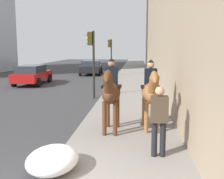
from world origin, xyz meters
TOP-DOWN VIEW (x-y plane):
  - mounted_horse_near at (3.67, -1.13)m, footprint 2.15×0.60m
  - mounted_horse_far at (4.04, -2.35)m, footprint 2.15×0.64m
  - pedestrian_greeting at (1.81, -2.44)m, footprint 0.27×0.41m
  - car_near_lane at (22.95, 2.69)m, footprint 4.18×2.23m
  - car_mid_lane at (15.11, 5.79)m, footprint 4.41×2.07m
  - traffic_light_near_curb at (9.97, 0.48)m, footprint 0.20×0.44m
  - traffic_light_far_curb at (21.26, 0.58)m, footprint 0.20×0.44m
  - snow_pile_near at (0.83, -0.15)m, footprint 1.40×1.08m

SIDE VIEW (x-z plane):
  - snow_pile_near at x=0.83m, z-range 0.12..0.61m
  - car_near_lane at x=22.95m, z-range 0.04..1.48m
  - car_mid_lane at x=15.11m, z-range 0.05..1.49m
  - pedestrian_greeting at x=1.81m, z-range 0.25..1.95m
  - mounted_horse_far at x=4.04m, z-range 0.22..2.46m
  - mounted_horse_near at x=3.67m, z-range 0.24..2.53m
  - traffic_light_far_curb at x=21.26m, z-range 0.61..4.11m
  - traffic_light_near_curb at x=9.97m, z-range 0.62..4.21m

